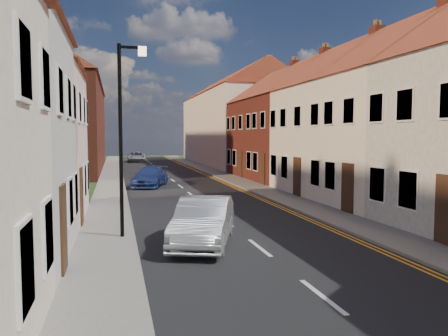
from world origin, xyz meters
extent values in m
cube|color=black|center=(0.00, 30.00, 0.01)|extent=(7.00, 90.00, 0.02)
cube|color=#9F9991|center=(-4.40, 30.00, 0.06)|extent=(1.80, 90.00, 0.12)
cube|color=#9F9991|center=(4.40, 30.00, 0.06)|extent=(1.80, 90.00, 0.12)
cube|color=beige|center=(9.30, 23.50, 3.00)|extent=(8.00, 5.00, 6.00)
cube|color=#5E281B|center=(9.30, 21.60, 8.20)|extent=(0.60, 0.60, 1.60)
cube|color=beige|center=(9.30, 28.90, 3.00)|extent=(8.00, 5.80, 6.00)
cube|color=#5E281B|center=(9.30, 26.60, 8.20)|extent=(0.60, 0.60, 1.60)
cube|color=#5E281B|center=(9.30, 34.30, 3.00)|extent=(8.00, 5.00, 6.00)
cube|color=#5E281B|center=(9.30, 32.40, 8.20)|extent=(0.60, 0.60, 1.60)
cube|color=#5E281B|center=(9.30, 39.70, 3.00)|extent=(8.00, 5.80, 6.00)
cube|color=#5E281B|center=(9.30, 37.40, 8.20)|extent=(0.60, 0.60, 1.60)
cube|color=beige|center=(9.30, 55.00, 4.00)|extent=(8.00, 24.00, 8.00)
cube|color=#5E281B|center=(-9.30, 50.00, 4.00)|extent=(8.00, 24.00, 8.00)
cylinder|color=black|center=(-3.90, 20.00, 3.12)|extent=(0.12, 0.12, 6.00)
cube|color=black|center=(-3.55, 20.00, 6.02)|extent=(0.70, 0.08, 0.08)
cube|color=#FFD899|center=(-3.20, 20.00, 5.92)|extent=(0.25, 0.15, 0.28)
imported|color=#B8BCC1|center=(-1.50, 18.85, 0.71)|extent=(2.84, 4.55, 1.42)
imported|color=navy|center=(-1.92, 34.50, 0.63)|extent=(3.01, 4.68, 1.26)
imported|color=#AAADB2|center=(-1.50, 62.02, 0.66)|extent=(2.42, 4.82, 1.31)
camera|label=1|loc=(-4.06, 6.02, 3.30)|focal=35.00mm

